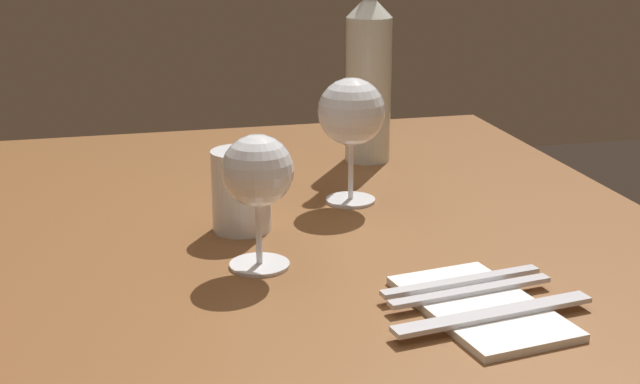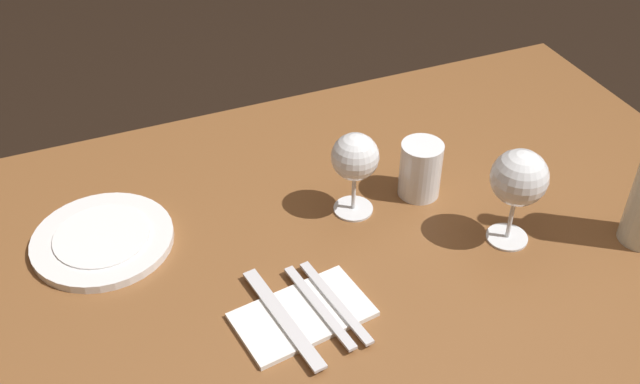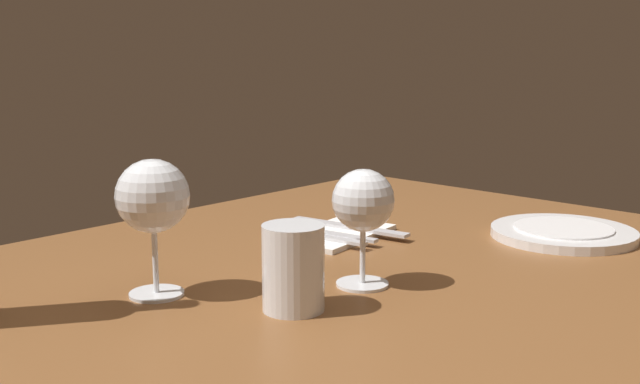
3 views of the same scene
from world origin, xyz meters
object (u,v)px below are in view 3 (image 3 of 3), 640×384
Objects in this scene: fork_inner at (325,233)px; table_knife at (349,227)px; dinner_plate at (563,233)px; fork_outer at (314,236)px; folded_napkin at (336,234)px; wine_glass_left at (153,199)px; water_tumbler at (293,273)px; wine_glass_right at (361,204)px.

fork_inner and table_knife have the same top height.
dinner_plate reaches higher than fork_outer.
fork_outer reaches higher than folded_napkin.
wine_glass_left reaches higher than table_knife.
wine_glass_left is 0.33m from fork_outer.
table_knife is (0.32, 0.19, -0.03)m from water_tumbler.
water_tumbler is (0.08, -0.16, -0.07)m from wine_glass_left.
water_tumbler reaches higher than table_knife.
water_tumbler reaches higher than fork_inner.
wine_glass_right reaches higher than table_knife.
table_knife is (0.05, 0.00, 0.00)m from fork_inner.
fork_inner is (0.14, 0.19, -0.09)m from wine_glass_right.
wine_glass_right is at bearing -127.25° from fork_inner.
wine_glass_right is at bearing -131.76° from folded_napkin.
water_tumbler is 0.55× the size of fork_outer.
fork_outer is at bearing 38.56° from water_tumbler.
wine_glass_right is 0.72× the size of folded_napkin.
wine_glass_right reaches higher than dinner_plate.
water_tumbler is 0.45× the size of dinner_plate.
wine_glass_right reaches higher than fork_outer.
folded_napkin is at bearing -0.00° from fork_outer.
water_tumbler is 0.32m from fork_inner.
fork_outer is 0.85× the size of table_knife.
dinner_plate is 1.09× the size of folded_napkin.
wine_glass_left is at bearing -174.77° from fork_inner.
dinner_plate is at bearing -10.50° from wine_glass_right.
fork_inner is at bearing 35.78° from water_tumbler.
fork_outer is (0.24, 0.19, -0.03)m from water_tumbler.
fork_inner is 0.03m from fork_outer.
fork_outer is at bearing 5.65° from wine_glass_left.
wine_glass_right is at bearing -136.45° from table_knife.
fork_outer is (0.12, 0.19, -0.09)m from wine_glass_right.
wine_glass_right is 0.82× the size of fork_outer.
fork_inner is at bearing 0.00° from fork_outer.
wine_glass_right reaches higher than water_tumbler.
dinner_plate is at bearing -8.22° from water_tumbler.
wine_glass_right is 0.42m from dinner_plate.
dinner_plate reaches higher than folded_napkin.
fork_outer is at bearing 57.88° from wine_glass_right.
table_knife is (0.08, 0.00, 0.00)m from fork_outer.
water_tumbler reaches higher than folded_napkin.
wine_glass_left reaches higher than folded_napkin.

